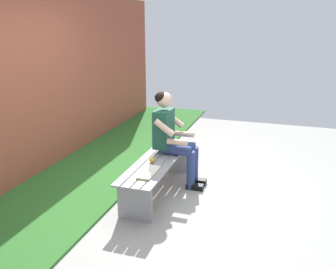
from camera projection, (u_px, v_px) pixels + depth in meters
ground_plane at (217, 259)px, 3.51m from camera, size 10.00×7.00×0.04m
grass_strip at (53, 176)px, 5.27m from camera, size 9.00×2.38×0.03m
bench_near at (157, 168)px, 4.72m from camera, size 1.71×0.46×0.45m
person_seated at (172, 135)px, 4.89m from camera, size 0.50×0.69×1.25m
apple at (152, 160)px, 4.59m from camera, size 0.07×0.07×0.07m
book_open at (149, 173)px, 4.27m from camera, size 0.41×0.16×0.02m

